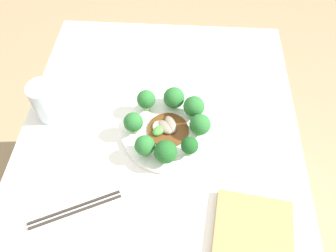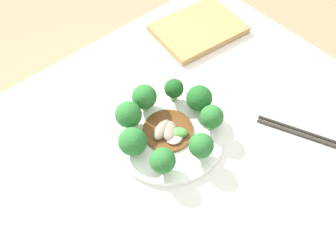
{
  "view_description": "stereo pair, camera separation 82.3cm",
  "coord_description": "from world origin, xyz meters",
  "px_view_note": "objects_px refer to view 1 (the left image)",
  "views": [
    {
      "loc": [
        -0.49,
        -0.05,
        1.51
      ],
      "look_at": [
        0.01,
        -0.02,
        0.82
      ],
      "focal_mm": 35.0,
      "sensor_mm": 36.0,
      "label": 1
    },
    {
      "loc": [
        0.26,
        0.27,
        1.39
      ],
      "look_at": [
        0.01,
        -0.02,
        0.82
      ],
      "focal_mm": 35.0,
      "sensor_mm": 36.0,
      "label": 2
    }
  ],
  "objects_px": {
    "broccoli_northwest": "(145,146)",
    "drinking_glass": "(47,102)",
    "plate": "(168,132)",
    "broccoli_southwest": "(190,146)",
    "broccoli_north": "(133,124)",
    "broccoli_southeast": "(194,107)",
    "broccoli_west": "(166,152)",
    "broccoli_northeast": "(146,100)",
    "chopsticks": "(75,210)",
    "stirfry_center": "(166,128)",
    "broccoli_south": "(200,125)",
    "cutting_board": "(252,247)",
    "broccoli_east": "(174,98)"
  },
  "relations": [
    {
      "from": "broccoli_northwest",
      "to": "drinking_glass",
      "type": "distance_m",
      "value": 0.3
    },
    {
      "from": "plate",
      "to": "broccoli_southwest",
      "type": "relative_size",
      "value": 4.07
    },
    {
      "from": "broccoli_north",
      "to": "plate",
      "type": "bearing_deg",
      "value": -82.0
    },
    {
      "from": "broccoli_southeast",
      "to": "broccoli_west",
      "type": "bearing_deg",
      "value": 155.34
    },
    {
      "from": "broccoli_southwest",
      "to": "broccoli_west",
      "type": "distance_m",
      "value": 0.06
    },
    {
      "from": "drinking_glass",
      "to": "broccoli_northwest",
      "type": "bearing_deg",
      "value": -113.46
    },
    {
      "from": "broccoli_northeast",
      "to": "chopsticks",
      "type": "relative_size",
      "value": 0.33
    },
    {
      "from": "stirfry_center",
      "to": "broccoli_west",
      "type": "bearing_deg",
      "value": -176.35
    },
    {
      "from": "broccoli_southwest",
      "to": "stirfry_center",
      "type": "bearing_deg",
      "value": 42.03
    },
    {
      "from": "broccoli_southwest",
      "to": "broccoli_west",
      "type": "xyz_separation_m",
      "value": [
        -0.02,
        0.06,
        0.0
      ]
    },
    {
      "from": "broccoli_southeast",
      "to": "drinking_glass",
      "type": "height_order",
      "value": "drinking_glass"
    },
    {
      "from": "broccoli_southeast",
      "to": "chopsticks",
      "type": "bearing_deg",
      "value": 136.46
    },
    {
      "from": "broccoli_northeast",
      "to": "broccoli_southeast",
      "type": "xyz_separation_m",
      "value": [
        -0.02,
        -0.13,
        0.0
      ]
    },
    {
      "from": "broccoli_south",
      "to": "chopsticks",
      "type": "height_order",
      "value": "broccoli_south"
    },
    {
      "from": "stirfry_center",
      "to": "drinking_glass",
      "type": "relative_size",
      "value": 0.95
    },
    {
      "from": "broccoli_north",
      "to": "broccoli_northwest",
      "type": "xyz_separation_m",
      "value": [
        -0.06,
        -0.04,
        -0.0
      ]
    },
    {
      "from": "broccoli_south",
      "to": "cutting_board",
      "type": "bearing_deg",
      "value": -157.45
    },
    {
      "from": "broccoli_south",
      "to": "broccoli_east",
      "type": "xyz_separation_m",
      "value": [
        0.09,
        0.07,
        -0.0
      ]
    },
    {
      "from": "plate",
      "to": "broccoli_west",
      "type": "height_order",
      "value": "broccoli_west"
    },
    {
      "from": "broccoli_southwest",
      "to": "chopsticks",
      "type": "distance_m",
      "value": 0.31
    },
    {
      "from": "broccoli_south",
      "to": "stirfry_center",
      "type": "relative_size",
      "value": 0.61
    },
    {
      "from": "broccoli_south",
      "to": "broccoli_northeast",
      "type": "distance_m",
      "value": 0.16
    },
    {
      "from": "broccoli_south",
      "to": "broccoli_southwest",
      "type": "relative_size",
      "value": 1.1
    },
    {
      "from": "broccoli_southeast",
      "to": "cutting_board",
      "type": "relative_size",
      "value": 0.28
    },
    {
      "from": "broccoli_north",
      "to": "broccoli_southeast",
      "type": "height_order",
      "value": "broccoli_southeast"
    },
    {
      "from": "plate",
      "to": "cutting_board",
      "type": "bearing_deg",
      "value": -145.16
    },
    {
      "from": "broccoli_west",
      "to": "drinking_glass",
      "type": "height_order",
      "value": "drinking_glass"
    },
    {
      "from": "broccoli_southeast",
      "to": "chopsticks",
      "type": "relative_size",
      "value": 0.34
    },
    {
      "from": "drinking_glass",
      "to": "plate",
      "type": "bearing_deg",
      "value": -97.73
    },
    {
      "from": "broccoli_southwest",
      "to": "plate",
      "type": "bearing_deg",
      "value": 40.12
    },
    {
      "from": "broccoli_southwest",
      "to": "drinking_glass",
      "type": "relative_size",
      "value": 0.53
    },
    {
      "from": "broccoli_southwest",
      "to": "chopsticks",
      "type": "height_order",
      "value": "broccoli_southwest"
    },
    {
      "from": "broccoli_west",
      "to": "stirfry_center",
      "type": "xyz_separation_m",
      "value": [
        0.09,
        0.01,
        -0.03
      ]
    },
    {
      "from": "plate",
      "to": "broccoli_east",
      "type": "height_order",
      "value": "broccoli_east"
    },
    {
      "from": "broccoli_north",
      "to": "broccoli_southwest",
      "type": "bearing_deg",
      "value": -110.92
    },
    {
      "from": "broccoli_east",
      "to": "cutting_board",
      "type": "xyz_separation_m",
      "value": [
        -0.37,
        -0.19,
        -0.04
      ]
    },
    {
      "from": "broccoli_east",
      "to": "broccoli_west",
      "type": "height_order",
      "value": "broccoli_west"
    },
    {
      "from": "broccoli_southeast",
      "to": "broccoli_west",
      "type": "relative_size",
      "value": 1.03
    },
    {
      "from": "broccoli_northeast",
      "to": "broccoli_southwest",
      "type": "xyz_separation_m",
      "value": [
        -0.14,
        -0.12,
        -0.0
      ]
    },
    {
      "from": "broccoli_west",
      "to": "chopsticks",
      "type": "height_order",
      "value": "broccoli_west"
    },
    {
      "from": "broccoli_south",
      "to": "drinking_glass",
      "type": "distance_m",
      "value": 0.41
    },
    {
      "from": "broccoli_east",
      "to": "broccoli_west",
      "type": "xyz_separation_m",
      "value": [
        -0.17,
        0.01,
        0.0
      ]
    },
    {
      "from": "broccoli_northeast",
      "to": "broccoli_north",
      "type": "distance_m",
      "value": 0.09
    },
    {
      "from": "broccoli_west",
      "to": "cutting_board",
      "type": "xyz_separation_m",
      "value": [
        -0.2,
        -0.2,
        -0.04
      ]
    },
    {
      "from": "broccoli_northeast",
      "to": "broccoli_south",
      "type": "bearing_deg",
      "value": -116.55
    },
    {
      "from": "broccoli_west",
      "to": "plate",
      "type": "bearing_deg",
      "value": -0.0
    },
    {
      "from": "broccoli_northwest",
      "to": "stirfry_center",
      "type": "xyz_separation_m",
      "value": [
        0.08,
        -0.05,
        -0.03
      ]
    },
    {
      "from": "broccoli_southwest",
      "to": "broccoli_north",
      "type": "bearing_deg",
      "value": 69.08
    },
    {
      "from": "chopsticks",
      "to": "cutting_board",
      "type": "bearing_deg",
      "value": -98.52
    },
    {
      "from": "broccoli_east",
      "to": "broccoli_southwest",
      "type": "bearing_deg",
      "value": -163.1
    }
  ]
}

